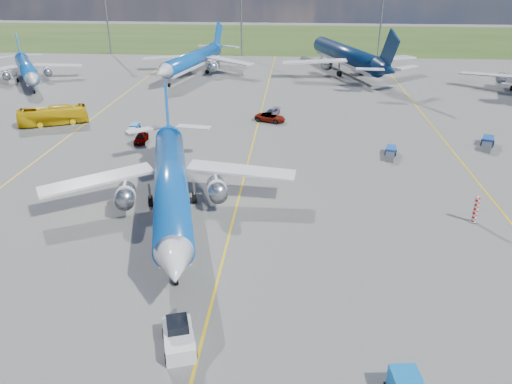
# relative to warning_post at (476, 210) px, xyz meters

# --- Properties ---
(ground) EXTENTS (400.00, 400.00, 0.00)m
(ground) POSITION_rel_warning_post_xyz_m (-26.00, -8.00, -1.50)
(ground) COLOR #565654
(ground) RESTS_ON ground
(grass_strip) EXTENTS (400.00, 80.00, 0.01)m
(grass_strip) POSITION_rel_warning_post_xyz_m (-26.00, 142.00, -1.50)
(grass_strip) COLOR #2D4719
(grass_strip) RESTS_ON ground
(taxiway_lines) EXTENTS (60.25, 160.00, 0.02)m
(taxiway_lines) POSITION_rel_warning_post_xyz_m (-25.83, 19.70, -1.49)
(taxiway_lines) COLOR gold
(taxiway_lines) RESTS_ON ground
(floodlight_masts) EXTENTS (202.20, 0.50, 22.70)m
(floodlight_masts) POSITION_rel_warning_post_xyz_m (-16.00, 102.00, 11.06)
(floodlight_masts) COLOR slate
(floodlight_masts) RESTS_ON ground
(warning_post) EXTENTS (0.50, 0.50, 3.00)m
(warning_post) POSITION_rel_warning_post_xyz_m (0.00, 0.00, 0.00)
(warning_post) COLOR red
(warning_post) RESTS_ON ground
(bg_jet_nw) EXTENTS (42.35, 45.03, 9.42)m
(bg_jet_nw) POSITION_rel_warning_post_xyz_m (-81.52, 61.97, -1.50)
(bg_jet_nw) COLOR #0C4EAA
(bg_jet_nw) RESTS_ON ground
(bg_jet_nnw) EXTENTS (39.41, 46.87, 10.76)m
(bg_jet_nnw) POSITION_rel_warning_post_xyz_m (-45.02, 73.66, -1.50)
(bg_jet_nnw) COLOR #0C4EAA
(bg_jet_nnw) RESTS_ON ground
(bg_jet_n) EXTENTS (51.08, 58.32, 12.80)m
(bg_jet_n) POSITION_rel_warning_post_xyz_m (-7.29, 78.97, -1.50)
(bg_jet_n) COLOR #071D3F
(bg_jet_n) RESTS_ON ground
(main_airliner) EXTENTS (40.10, 47.09, 10.66)m
(main_airliner) POSITION_rel_warning_post_xyz_m (-32.83, -0.69, -1.50)
(main_airliner) COLOR #0C4EAA
(main_airliner) RESTS_ON ground
(pushback_tug) EXTENTS (3.26, 5.78, 1.93)m
(pushback_tug) POSITION_rel_warning_post_xyz_m (-27.56, -21.41, -0.72)
(pushback_tug) COLOR silver
(pushback_tug) RESTS_ON ground
(apron_bus) EXTENTS (11.56, 7.27, 3.20)m
(apron_bus) POSITION_rel_warning_post_xyz_m (-61.06, 30.73, 0.10)
(apron_bus) COLOR #E1B70D
(apron_bus) RESTS_ON ground
(service_car_a) EXTENTS (2.03, 4.41, 1.47)m
(service_car_a) POSITION_rel_warning_post_xyz_m (-43.36, 22.82, -0.77)
(service_car_a) COLOR #999999
(service_car_a) RESTS_ON ground
(service_car_b) EXTENTS (5.88, 4.14, 1.49)m
(service_car_b) POSITION_rel_warning_post_xyz_m (-23.93, 35.49, -0.75)
(service_car_b) COLOR #999999
(service_car_b) RESTS_ON ground
(service_car_c) EXTENTS (3.46, 4.42, 1.20)m
(service_car_c) POSITION_rel_warning_post_xyz_m (-23.88, 39.37, -0.90)
(service_car_c) COLOR #999999
(service_car_c) RESTS_ON ground
(baggage_tug_w) EXTENTS (2.33, 4.93, 1.07)m
(baggage_tug_w) POSITION_rel_warning_post_xyz_m (-5.66, 19.79, -1.00)
(baggage_tug_w) COLOR #1B4EA3
(baggage_tug_w) RESTS_ON ground
(baggage_tug_c) EXTENTS (1.44, 4.51, 1.00)m
(baggage_tug_c) POSITION_rel_warning_post_xyz_m (-46.29, 28.40, -1.03)
(baggage_tug_c) COLOR #1B5EA4
(baggage_tug_c) RESTS_ON ground
(baggage_tug_e) EXTENTS (3.42, 5.64, 1.23)m
(baggage_tug_e) POSITION_rel_warning_post_xyz_m (9.69, 25.06, -0.92)
(baggage_tug_e) COLOR #194599
(baggage_tug_e) RESTS_ON ground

